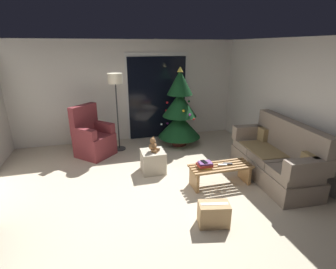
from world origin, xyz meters
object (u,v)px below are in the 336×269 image
Objects in this scene: coffee_table at (220,172)px; ottoman at (153,161)px; remote_graphite at (228,164)px; cardboard_box_taped_mid_floor at (214,214)px; armchair at (93,138)px; cell_phone at (204,162)px; teddy_bear_chestnut at (153,146)px; remote_white at (223,165)px; book_stack at (205,165)px; christmas_tree at (179,112)px; floor_lamp at (116,86)px; couch at (276,158)px.

coffee_table is 2.50× the size of ottoman.
cardboard_box_taped_mid_floor is at bearing 166.93° from remote_graphite.
ottoman is (1.12, -1.15, -0.19)m from armchair.
cell_phone is 1.06m from cardboard_box_taped_mid_floor.
teddy_bear_chestnut is at bearing -45.60° from armchair.
armchair is 2.45× the size of cardboard_box_taped_mid_floor.
remote_graphite and remote_white have the same top height.
remote_white is 0.33m from book_stack.
cardboard_box_taped_mid_floor is at bearing -75.54° from teddy_bear_chestnut.
teddy_bear_chestnut reaches higher than cardboard_box_taped_mid_floor.
ottoman is at bearing 142.21° from teddy_bear_chestnut.
christmas_tree is 4.13× the size of cardboard_box_taped_mid_floor.
christmas_tree is at bearing 81.17° from cardboard_box_taped_mid_floor.
christmas_tree reaches higher than cardboard_box_taped_mid_floor.
floor_lamp is 1.93m from ottoman.
remote_white is 2.11m from christmas_tree.
coffee_table is 7.64× the size of cell_phone.
cell_phone is (-0.01, 0.01, 0.05)m from book_stack.
armchair is (-2.19, 1.96, 0.02)m from remote_white.
floor_lamp is at bearing -130.82° from remote_white.
armchair reaches higher than cell_phone.
christmas_tree is 3.13m from cardboard_box_taped_mid_floor.
floor_lamp reaches higher than couch.
remote_white is 2.94m from armchair.
book_stack is 0.56× the size of ottoman.
cell_phone is 0.08× the size of floor_lamp.
floor_lamp is (-1.26, 2.13, 1.03)m from cell_phone.
book_stack is (-0.33, 0.01, 0.04)m from remote_white.
book_stack is 2.09m from christmas_tree.
floor_lamp is 4.05× the size of ottoman.
floor_lamp is 6.25× the size of teddy_bear_chestnut.
floor_lamp reaches higher than ottoman.
couch is 1.07m from remote_white.
christmas_tree reaches higher than armchair.
cardboard_box_taped_mid_floor is at bearing -75.34° from ottoman.
remote_graphite is 0.35× the size of ottoman.
book_stack reaches higher than remote_graphite.
floor_lamp is at bearing 17.52° from armchair.
remote_white reaches higher than cardboard_box_taped_mid_floor.
book_stack is 2.71m from floor_lamp.
couch is 2.45m from christmas_tree.
couch reaches higher than remote_white.
couch is at bearing -69.74° from remote_graphite.
floor_lamp is at bearing 176.34° from christmas_tree.
remote_white is 1.08× the size of cell_phone.
couch is 12.75× the size of remote_graphite.
couch reaches higher than book_stack.
armchair is at bearing 125.40° from cell_phone.
teddy_bear_chestnut reaches higher than cell_phone.
remote_graphite is 1.23m from cardboard_box_taped_mid_floor.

